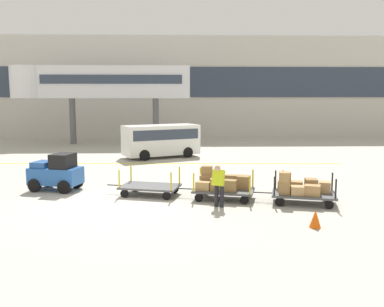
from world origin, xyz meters
name	(u,v)px	position (x,y,z in m)	size (l,w,h in m)	color
ground_plane	(109,205)	(0.00, 0.00, 0.00)	(120.00, 120.00, 0.00)	#B2ADA0
apron_lead_line	(161,163)	(1.48, 9.50, 0.00)	(21.44, 0.20, 0.01)	yellow
terminal_building	(152,87)	(0.00, 25.98, 4.76)	(58.69, 2.51, 9.52)	#BCB7AD
jet_bridge	(93,83)	(-4.43, 19.99, 5.01)	(14.56, 3.00, 6.37)	silver
baggage_tug	(56,173)	(-2.63, 2.54, 0.75)	(2.31, 1.67, 1.58)	#2659A5
baggage_cart_lead	(150,187)	(1.40, 1.49, 0.35)	(3.09, 1.93, 1.10)	#4C4C4F
baggage_cart_middle	(221,184)	(4.23, 0.84, 0.57)	(3.09, 1.93, 1.23)	#4C4C4F
baggage_cart_tail	(301,189)	(7.13, 0.02, 0.56)	(3.09, 1.93, 1.22)	#4C4C4F
baggage_handler	(219,184)	(3.99, -0.44, 0.87)	(0.53, 0.54, 1.56)	black
shuttle_van	(161,138)	(1.40, 12.09, 1.23)	(5.15, 3.75, 2.10)	white
safety_cone_near	(315,219)	(6.73, -2.90, 0.28)	(0.36, 0.36, 0.55)	#EA590F
safety_cone_far	(283,175)	(7.48, 4.25, 0.28)	(0.36, 0.36, 0.55)	#EA590F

